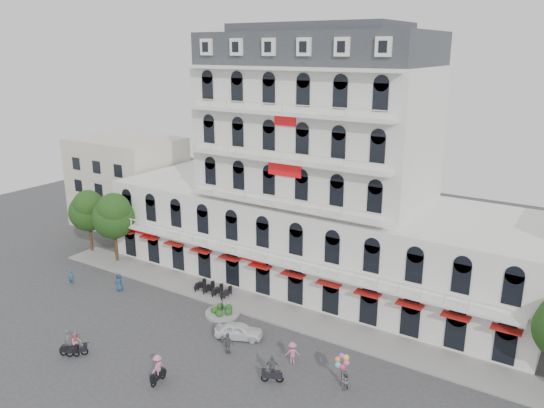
{
  "coord_description": "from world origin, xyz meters",
  "views": [
    {
      "loc": [
        24.63,
        -28.39,
        23.51
      ],
      "look_at": [
        -0.15,
        10.0,
        10.08
      ],
      "focal_mm": 35.0,
      "sensor_mm": 36.0,
      "label": 1
    }
  ],
  "objects_px": {
    "rider_west": "(69,344)",
    "rider_southwest": "(76,344)",
    "rider_northeast": "(272,369)",
    "rider_center": "(158,368)",
    "parked_car": "(239,331)",
    "balloon_vendor": "(343,372)"
  },
  "relations": [
    {
      "from": "rider_southwest",
      "to": "rider_west",
      "type": "bearing_deg",
      "value": 169.05
    },
    {
      "from": "parked_car",
      "to": "balloon_vendor",
      "type": "height_order",
      "value": "balloon_vendor"
    },
    {
      "from": "rider_northeast",
      "to": "balloon_vendor",
      "type": "xyz_separation_m",
      "value": [
        4.64,
        2.19,
        0.27
      ]
    },
    {
      "from": "parked_car",
      "to": "rider_southwest",
      "type": "xyz_separation_m",
      "value": [
        -9.21,
        -9.16,
        0.34
      ]
    },
    {
      "from": "rider_southwest",
      "to": "balloon_vendor",
      "type": "height_order",
      "value": "balloon_vendor"
    },
    {
      "from": "rider_west",
      "to": "balloon_vendor",
      "type": "height_order",
      "value": "balloon_vendor"
    },
    {
      "from": "parked_car",
      "to": "balloon_vendor",
      "type": "distance_m",
      "value": 10.47
    },
    {
      "from": "rider_center",
      "to": "parked_car",
      "type": "bearing_deg",
      "value": 164.38
    },
    {
      "from": "rider_southwest",
      "to": "balloon_vendor",
      "type": "distance_m",
      "value": 21.02
    },
    {
      "from": "rider_west",
      "to": "balloon_vendor",
      "type": "relative_size",
      "value": 0.94
    },
    {
      "from": "rider_west",
      "to": "rider_southwest",
      "type": "height_order",
      "value": "rider_west"
    },
    {
      "from": "rider_northeast",
      "to": "rider_west",
      "type": "bearing_deg",
      "value": -6.21
    },
    {
      "from": "rider_northeast",
      "to": "rider_center",
      "type": "xyz_separation_m",
      "value": [
        -6.96,
        -4.58,
        0.15
      ]
    },
    {
      "from": "parked_car",
      "to": "rider_southwest",
      "type": "height_order",
      "value": "rider_southwest"
    },
    {
      "from": "rider_northeast",
      "to": "rider_center",
      "type": "height_order",
      "value": "rider_center"
    },
    {
      "from": "rider_northeast",
      "to": "rider_southwest",
      "type": "bearing_deg",
      "value": -6.79
    },
    {
      "from": "rider_southwest",
      "to": "rider_center",
      "type": "distance_m",
      "value": 8.01
    },
    {
      "from": "rider_southwest",
      "to": "rider_center",
      "type": "bearing_deg",
      "value": -40.5
    },
    {
      "from": "rider_southwest",
      "to": "balloon_vendor",
      "type": "xyz_separation_m",
      "value": [
        19.56,
        7.71,
        0.3
      ]
    },
    {
      "from": "parked_car",
      "to": "balloon_vendor",
      "type": "xyz_separation_m",
      "value": [
        10.35,
        -1.45,
        0.64
      ]
    },
    {
      "from": "parked_car",
      "to": "rider_west",
      "type": "distance_m",
      "value": 13.59
    },
    {
      "from": "parked_car",
      "to": "rider_west",
      "type": "relative_size",
      "value": 1.76
    }
  ]
}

